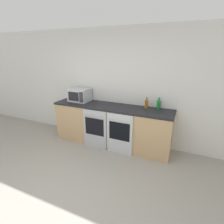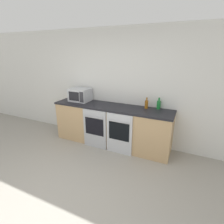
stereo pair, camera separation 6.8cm
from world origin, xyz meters
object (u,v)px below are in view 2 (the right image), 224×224
Objects in this scene: microwave at (80,95)px; oven_right at (119,134)px; bottle_amber at (146,104)px; oven_left at (95,129)px; bottle_green at (159,105)px.

oven_right is at bearing -18.17° from microwave.
bottle_amber is at bearing 48.55° from oven_right.
oven_left is 0.59m from oven_right.
microwave reaches higher than bottle_green.
oven_right is (0.59, 0.00, 0.00)m from oven_left.
bottle_amber is at bearing -163.19° from bottle_green.
oven_left is at bearing 180.00° from oven_right.
bottle_green is at bearing 23.69° from oven_left.
microwave is (-0.62, 0.40, 0.64)m from oven_left.
bottle_green is (1.25, 0.55, 0.58)m from oven_left.
oven_left and oven_right have the same top height.
microwave is at bearing 147.30° from oven_left.
bottle_green reaches higher than oven_right.
bottle_amber is at bearing 25.25° from oven_left.
oven_left is at bearing -154.75° from bottle_amber.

